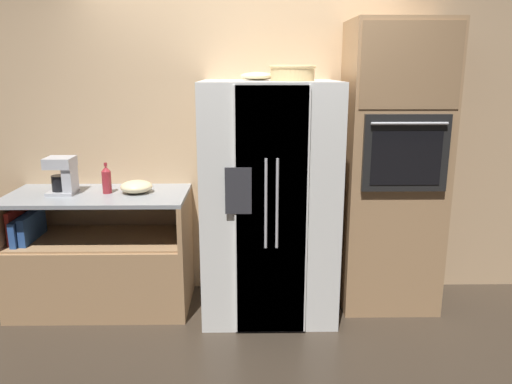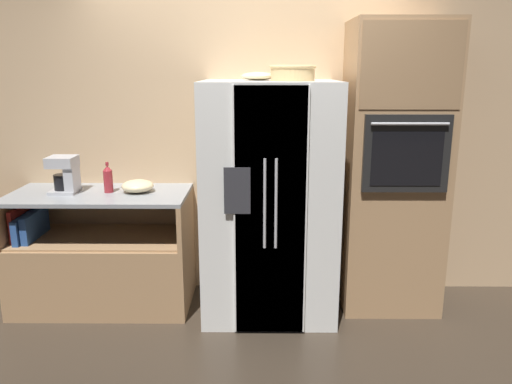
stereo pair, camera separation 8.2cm
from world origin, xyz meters
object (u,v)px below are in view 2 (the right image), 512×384
wall_oven (393,169)px  refrigerator (269,201)px  fruit_bowl (258,76)px  mixing_bowl (138,186)px  bottle_tall (108,179)px  coffee_maker (66,173)px  wicker_basket (293,72)px

wall_oven → refrigerator: bearing=-173.4°
fruit_bowl → mixing_bowl: (-0.94, -0.00, -0.83)m
bottle_tall → refrigerator: bearing=-4.3°
bottle_tall → coffee_maker: 0.32m
wall_oven → mixing_bowl: wall_oven is taller
bottle_tall → wall_oven: bearing=0.4°
coffee_maker → wicker_basket: bearing=-4.7°
wicker_basket → fruit_bowl: 0.30m
wall_oven → bottle_tall: (-2.20, -0.02, -0.07)m
wicker_basket → bottle_tall: bearing=173.6°
wall_oven → fruit_bowl: (-1.04, -0.00, 0.70)m
wicker_basket → mixing_bowl: (-1.18, 0.17, -0.86)m
bottle_tall → mixing_bowl: 0.23m
fruit_bowl → bottle_tall: size_ratio=1.06×
bottle_tall → mixing_bowl: size_ratio=0.96×
wall_oven → coffee_maker: wall_oven is taller
fruit_bowl → bottle_tall: fruit_bowl is taller
bottle_tall → coffee_maker: (-0.32, -0.02, 0.05)m
wicker_basket → coffee_maker: 1.88m
wicker_basket → fruit_bowl: (-0.24, 0.17, -0.03)m
wicker_basket → mixing_bowl: 1.47m
mixing_bowl → bottle_tall: bearing=-177.4°
fruit_bowl → refrigerator: bearing=-51.3°
wall_oven → fruit_bowl: bearing=-179.8°
fruit_bowl → coffee_maker: size_ratio=0.89×
mixing_bowl → coffee_maker: bearing=-177.3°
coffee_maker → wall_oven: bearing=0.7°
wall_oven → coffee_maker: (-2.52, -0.03, -0.03)m
wall_oven → bottle_tall: bearing=-179.6°
wicker_basket → refrigerator: bearing=157.9°
mixing_bowl → coffee_maker: 0.55m
wall_oven → mixing_bowl: bearing=-179.8°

